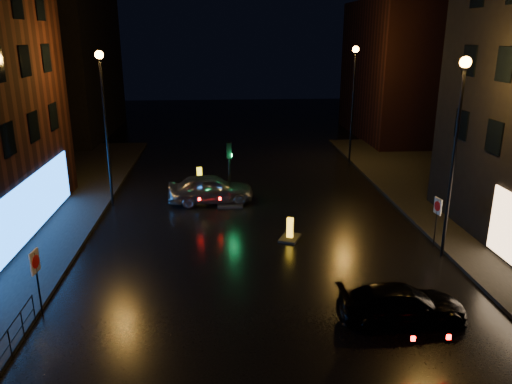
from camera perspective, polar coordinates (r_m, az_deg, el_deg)
ground at (r=16.12m, az=2.70°, el=-17.19°), size 120.00×120.00×0.00m
building_far_left at (r=50.24m, az=-21.43°, el=14.01°), size 8.00×16.00×14.00m
building_far_right at (r=48.21m, az=16.49°, el=13.18°), size 8.00×14.00×12.00m
street_lamp_lfar at (r=28.03m, az=-17.00°, el=9.45°), size 0.44×0.44×8.37m
street_lamp_rnear at (r=21.66m, az=22.01°, el=6.70°), size 0.44×0.44×8.37m
street_lamp_rfar at (r=36.56m, az=11.08°, el=11.65°), size 0.44×0.44×8.37m
traffic_signal at (r=28.49m, az=-3.03°, el=-0.13°), size 1.40×2.40×3.45m
silver_hatchback at (r=28.34m, az=-5.22°, el=0.39°), size 4.94×2.34×1.63m
dark_sedan at (r=17.64m, az=16.36°, el=-12.25°), size 4.30×1.76×1.25m
bollard_near at (r=23.46m, az=3.89°, el=-4.86°), size 1.23×1.43×1.05m
bollard_far at (r=31.94m, az=-6.45°, el=1.28°), size 1.13×1.45×1.13m
road_sign_left at (r=18.28m, az=-23.87°, el=-7.88°), size 0.13×0.58×2.40m
road_sign_right at (r=23.61m, az=20.02°, el=-1.97°), size 0.14×0.55×2.27m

